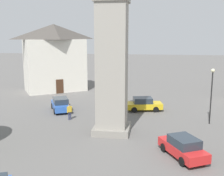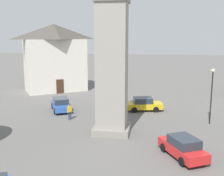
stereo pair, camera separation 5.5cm
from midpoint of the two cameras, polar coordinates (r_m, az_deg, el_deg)
ground_plane at (r=25.11m, az=0.06°, el=-9.04°), size 200.00×200.00×0.00m
car_blue_kerb at (r=20.63m, az=14.45°, el=-11.70°), size 3.42×4.44×1.53m
car_silver_kerb at (r=31.94m, az=6.61°, el=-3.31°), size 4.38×2.48×1.53m
car_white_side at (r=32.19m, az=-10.48°, el=-3.31°), size 3.35×4.45×1.53m
pedestrian at (r=28.62m, az=-8.66°, el=-4.53°), size 0.44×0.40×1.69m
building_terrace_right at (r=43.54m, az=-11.65°, el=6.21°), size 10.57×9.45×10.16m
lamp_post at (r=28.10m, az=19.95°, el=0.05°), size 0.36×0.36×5.43m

